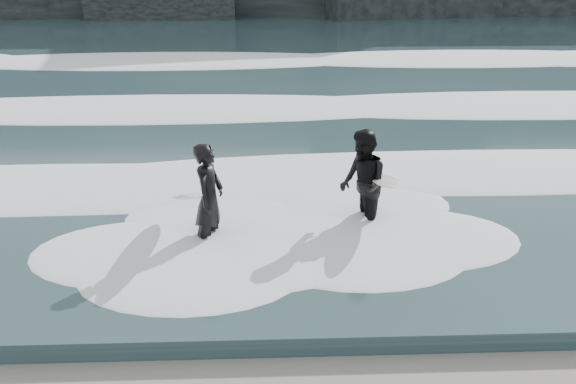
% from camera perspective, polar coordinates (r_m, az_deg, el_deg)
% --- Properties ---
extents(sea, '(90.00, 52.00, 0.30)m').
position_cam_1_polar(sea, '(33.53, -0.16, 12.72)').
color(sea, '#263D42').
rests_on(sea, ground).
extents(foam_near, '(60.00, 3.20, 0.20)m').
position_cam_1_polar(foam_near, '(14.02, 2.95, 1.44)').
color(foam_near, white).
rests_on(foam_near, sea).
extents(foam_mid, '(60.00, 4.00, 0.24)m').
position_cam_1_polar(foam_mid, '(20.72, 1.22, 8.08)').
color(foam_mid, white).
rests_on(foam_mid, sea).
extents(foam_far, '(60.00, 4.80, 0.30)m').
position_cam_1_polar(foam_far, '(29.54, 0.14, 12.13)').
color(foam_far, white).
rests_on(foam_far, sea).
extents(surfer_left, '(1.22, 1.96, 2.00)m').
position_cam_1_polar(surfer_left, '(11.23, -7.28, -0.59)').
color(surfer_left, black).
rests_on(surfer_left, ground).
extents(surfer_right, '(1.24, 1.92, 2.04)m').
position_cam_1_polar(surfer_right, '(11.84, 6.77, 0.69)').
color(surfer_right, black).
rests_on(surfer_right, ground).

